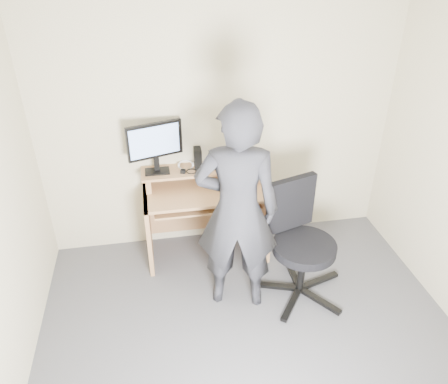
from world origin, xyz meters
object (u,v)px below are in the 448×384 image
object	(u,v)px
monitor	(155,144)
office_chair	(299,237)
desk	(205,203)
person	(237,211)

from	to	relation	value
monitor	office_chair	bearing A→B (deg)	-52.03
desk	monitor	xyz separation A→B (m)	(-0.44, 0.07, 0.66)
desk	person	world-z (taller)	person
desk	monitor	distance (m)	0.80
desk	office_chair	world-z (taller)	office_chair
desk	office_chair	bearing A→B (deg)	-45.94
office_chair	desk	bearing A→B (deg)	116.66
office_chair	monitor	bearing A→B (deg)	127.63
person	office_chair	bearing A→B (deg)	-163.75
office_chair	person	xyz separation A→B (m)	(-0.57, -0.03, 0.36)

